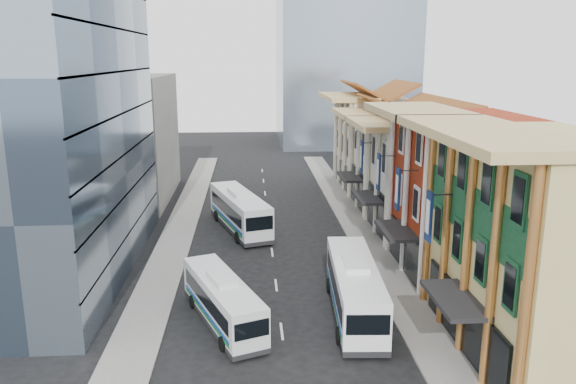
{
  "coord_description": "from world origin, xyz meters",
  "views": [
    {
      "loc": [
        -1.73,
        -22.71,
        16.05
      ],
      "look_at": [
        1.24,
        20.47,
        5.58
      ],
      "focal_mm": 35.0,
      "sensor_mm": 36.0,
      "label": 1
    }
  ],
  "objects": [
    {
      "name": "shophouse_cream_far",
      "position": [
        14.0,
        46.0,
        5.5
      ],
      "size": [
        8.0,
        12.0,
        11.0
      ],
      "primitive_type": "cube",
      "color": "white",
      "rests_on": "ground"
    },
    {
      "name": "shophouse_cream_near",
      "position": [
        14.0,
        26.5,
        5.0
      ],
      "size": [
        8.0,
        9.0,
        10.0
      ],
      "primitive_type": "cube",
      "color": "white",
      "rests_on": "ground"
    },
    {
      "name": "sidewalk_right",
      "position": [
        8.5,
        22.0,
        0.07
      ],
      "size": [
        3.0,
        90.0,
        0.15
      ],
      "primitive_type": "cube",
      "color": "slate",
      "rests_on": "ground"
    },
    {
      "name": "sidewalk_left",
      "position": [
        -8.5,
        22.0,
        0.07
      ],
      "size": [
        3.0,
        90.0,
        0.15
      ],
      "primitive_type": "cube",
      "color": "slate",
      "rests_on": "ground"
    },
    {
      "name": "shophouse_red",
      "position": [
        14.0,
        17.0,
        6.0
      ],
      "size": [
        8.0,
        10.0,
        12.0
      ],
      "primitive_type": "cube",
      "color": "maroon",
      "rests_on": "ground"
    },
    {
      "name": "office_block_far",
      "position": [
        -16.0,
        42.0,
        7.0
      ],
      "size": [
        10.0,
        18.0,
        14.0
      ],
      "primitive_type": "cube",
      "color": "gray",
      "rests_on": "ground"
    },
    {
      "name": "office_tower",
      "position": [
        -17.0,
        19.0,
        15.0
      ],
      "size": [
        12.0,
        26.0,
        30.0
      ],
      "primitive_type": "cube",
      "color": "#3D4D61",
      "rests_on": "ground"
    },
    {
      "name": "bus_right",
      "position": [
        4.74,
        9.94,
        1.86
      ],
      "size": [
        3.41,
        11.73,
        3.71
      ],
      "primitive_type": null,
      "rotation": [
        0.0,
        0.0,
        -0.06
      ],
      "color": "white",
      "rests_on": "ground"
    },
    {
      "name": "bus_left_near",
      "position": [
        -3.54,
        9.27,
        1.57
      ],
      "size": [
        5.68,
        9.97,
        3.14
      ],
      "primitive_type": null,
      "rotation": [
        0.0,
        0.0,
        0.37
      ],
      "color": "silver",
      "rests_on": "ground"
    },
    {
      "name": "bus_left_far",
      "position": [
        -2.8,
        28.62,
        1.92
      ],
      "size": [
        6.25,
        12.27,
        3.84
      ],
      "primitive_type": null,
      "rotation": [
        0.0,
        0.0,
        0.3
      ],
      "color": "silver",
      "rests_on": "ground"
    },
    {
      "name": "shophouse_tan",
      "position": [
        14.0,
        5.0,
        6.0
      ],
      "size": [
        8.0,
        14.0,
        12.0
      ],
      "primitive_type": "cube",
      "color": "tan",
      "rests_on": "ground"
    },
    {
      "name": "shophouse_cream_mid",
      "position": [
        14.0,
        35.5,
        5.0
      ],
      "size": [
        8.0,
        9.0,
        10.0
      ],
      "primitive_type": "cube",
      "color": "white",
      "rests_on": "ground"
    }
  ]
}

